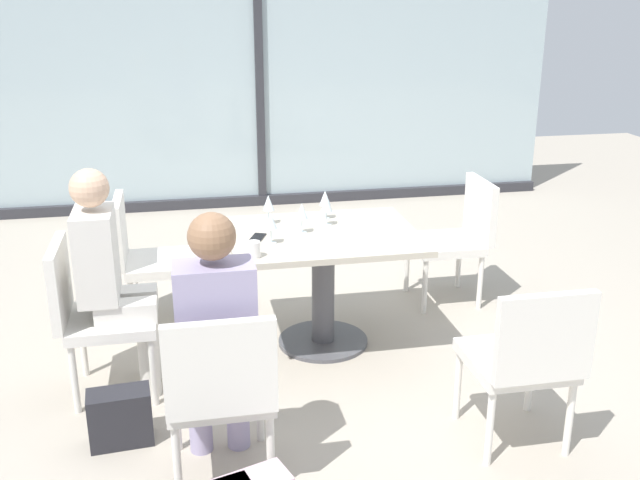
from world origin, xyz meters
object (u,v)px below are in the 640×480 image
at_px(chair_far_right, 458,233).
at_px(wine_glass_2, 302,212).
at_px(dining_table_main, 323,263).
at_px(chair_far_left, 146,253).
at_px(chair_front_right, 526,356).
at_px(wine_glass_0, 327,205).
at_px(chair_side_end, 93,309).
at_px(wine_glass_1, 325,199).
at_px(chair_front_left, 220,386).
at_px(coffee_cup, 253,250).
at_px(wine_glass_3, 271,222).
at_px(cell_phone_on_table, 258,237).
at_px(wine_glass_4, 268,203).
at_px(person_side_end, 110,272).
at_px(person_front_left, 216,332).
at_px(handbag_1, 120,417).

bearing_deg(chair_far_right, wine_glass_2, -158.13).
distance_m(dining_table_main, chair_far_left, 1.18).
height_order(chair_front_right, wine_glass_0, wine_glass_0).
xyz_separation_m(chair_side_end, wine_glass_1, (1.39, 0.61, 0.37)).
bearing_deg(chair_front_left, chair_front_right, 0.00).
bearing_deg(wine_glass_1, coffee_cup, -130.24).
bearing_deg(wine_glass_3, cell_phone_on_table, 121.02).
relative_size(chair_front_left, chair_far_left, 1.00).
relative_size(wine_glass_4, coffee_cup, 2.06).
bearing_deg(chair_far_left, chair_front_right, -44.92).
bearing_deg(wine_glass_2, chair_far_left, 153.06).
bearing_deg(person_side_end, chair_front_left, -61.59).
xyz_separation_m(dining_table_main, chair_far_right, (1.06, 0.50, -0.04)).
distance_m(dining_table_main, wine_glass_0, 0.36).
bearing_deg(chair_far_right, chair_front_right, -101.40).
distance_m(wine_glass_0, wine_glass_3, 0.47).
height_order(chair_far_right, person_front_left, person_front_left).
xyz_separation_m(chair_far_left, cell_phone_on_table, (0.67, -0.52, 0.24)).
bearing_deg(chair_front_right, person_front_left, 175.59).
xyz_separation_m(chair_far_left, coffee_cup, (0.61, -0.84, 0.28)).
height_order(dining_table_main, wine_glass_1, wine_glass_1).
height_order(wine_glass_3, cell_phone_on_table, wine_glass_3).
relative_size(wine_glass_3, cell_phone_on_table, 1.28).
bearing_deg(wine_glass_3, wine_glass_2, 37.14).
bearing_deg(chair_far_right, coffee_cup, -151.03).
relative_size(chair_front_left, chair_front_right, 1.00).
distance_m(chair_far_right, coffee_cup, 1.76).
relative_size(chair_far_right, wine_glass_4, 4.70).
bearing_deg(wine_glass_2, wine_glass_3, -142.86).
height_order(wine_glass_2, wine_glass_4, same).
distance_m(chair_front_right, wine_glass_1, 1.71).
distance_m(person_side_end, cell_phone_on_table, 0.87).
height_order(chair_front_right, wine_glass_1, wine_glass_1).
distance_m(chair_front_right, cell_phone_on_table, 1.68).
distance_m(chair_side_end, chair_far_right, 2.53).
xyz_separation_m(dining_table_main, chair_side_end, (-1.32, -0.33, -0.04)).
xyz_separation_m(chair_front_left, chair_front_right, (1.42, 0.00, 0.00)).
xyz_separation_m(chair_side_end, wine_glass_3, (0.99, 0.20, 0.37)).
bearing_deg(coffee_cup, chair_side_end, 179.59).
bearing_deg(wine_glass_2, wine_glass_4, 128.95).
bearing_deg(cell_phone_on_table, coffee_cup, -78.31).
bearing_deg(wine_glass_4, chair_far_left, 160.97).
height_order(coffee_cup, handbag_1, coffee_cup).
height_order(wine_glass_0, coffee_cup, wine_glass_0).
relative_size(chair_far_left, wine_glass_3, 4.70).
xyz_separation_m(chair_front_right, person_side_end, (-1.92, 0.93, 0.20)).
height_order(wine_glass_1, wine_glass_2, same).
bearing_deg(chair_far_left, cell_phone_on_table, -38.03).
height_order(wine_glass_4, cell_phone_on_table, wine_glass_4).
height_order(chair_side_end, person_front_left, person_front_left).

